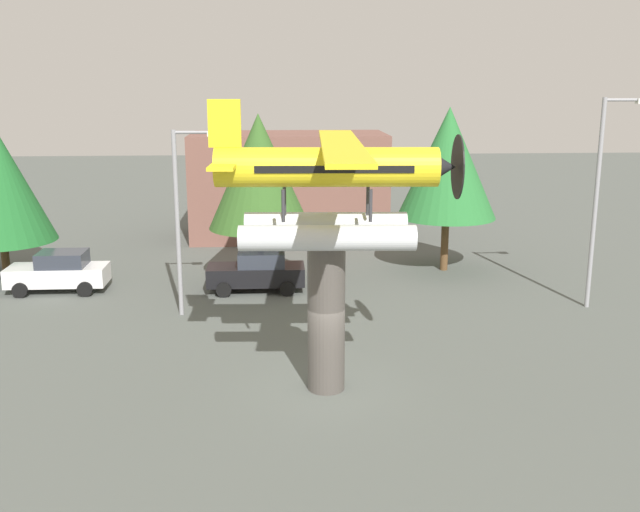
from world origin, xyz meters
name	(u,v)px	position (x,y,z in m)	size (l,w,h in m)	color
ground_plane	(326,388)	(0.00, 0.00, 0.00)	(140.00, 140.00, 0.00)	#515651
display_pedestal	(326,317)	(0.00, 0.00, 2.23)	(1.10, 1.10, 4.46)	#4C4742
floatplane_monument	(331,184)	(0.13, -0.01, 6.13)	(6.96, 10.44, 4.00)	silver
car_near_white	(59,271)	(-10.85, 11.02, 0.88)	(4.20, 2.02, 1.76)	white
car_mid_black	(257,271)	(-2.27, 10.58, 0.88)	(4.20, 2.02, 1.76)	black
streetlight_primary	(183,209)	(-4.96, 7.41, 4.21)	(1.84, 0.28, 7.17)	gray
streetlight_secondary	(602,189)	(11.31, 7.41, 4.80)	(1.84, 0.28, 8.32)	gray
storefront_building	(289,185)	(-0.65, 22.00, 3.00)	(11.11, 5.47, 5.99)	brown
tree_east	(259,172)	(-2.14, 12.02, 5.03)	(4.54, 4.54, 7.56)	brown
tree_center_back	(448,163)	(6.66, 13.63, 5.17)	(4.66, 4.66, 7.77)	brown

